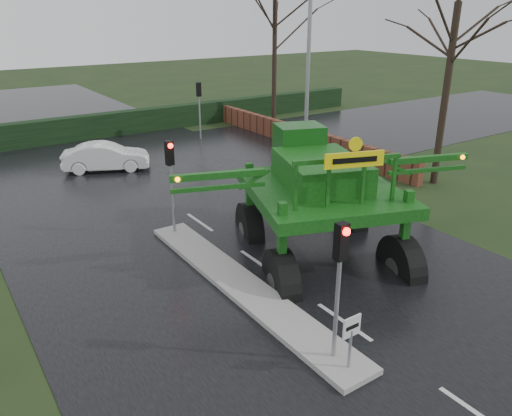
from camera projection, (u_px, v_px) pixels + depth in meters
ground at (344, 322)px, 13.13m from camera, size 140.00×140.00×0.00m
road_main at (177, 207)px, 20.82m from camera, size 14.00×80.00×0.02m
road_cross at (125, 171)px, 25.43m from camera, size 80.00×12.00×0.02m
median_island at (241, 285)px, 14.73m from camera, size 1.20×10.00×0.16m
hedge_row at (78, 128)px, 31.30m from camera, size 44.00×0.90×1.50m
brick_wall at (289, 133)px, 30.69m from camera, size 0.40×20.00×1.20m
keep_left_sign at (351, 334)px, 10.91m from camera, size 0.50×0.07×1.35m
traffic_signal_near at (340, 263)px, 10.72m from camera, size 0.26×0.33×3.52m
traffic_signal_mid at (170, 167)px, 17.25m from camera, size 0.26×0.33×3.52m
traffic_signal_far at (199, 98)px, 30.95m from camera, size 0.26×0.33×3.52m
street_light_right at (304, 47)px, 24.42m from camera, size 3.85×0.30×10.00m
tree_right_near at (449, 70)px, 21.83m from camera, size 5.60×5.60×9.64m
tree_right_far at (275, 28)px, 33.66m from camera, size 7.00×7.00×12.05m
crop_sprayer at (280, 200)px, 14.19m from camera, size 9.40×7.36×5.54m
white_sedan at (108, 170)px, 25.59m from camera, size 4.49×3.05×1.40m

